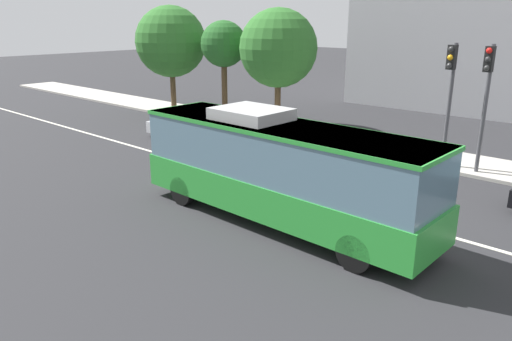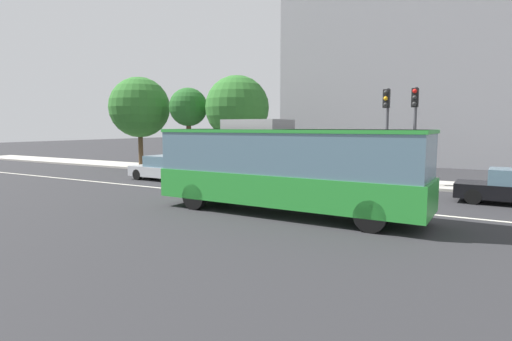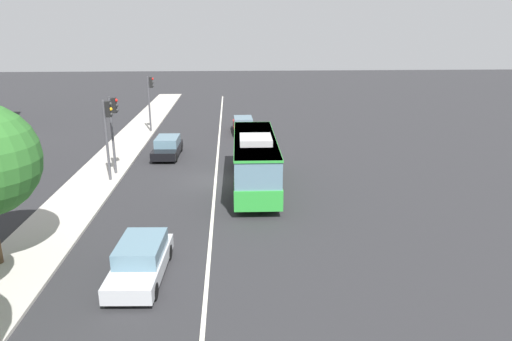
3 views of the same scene
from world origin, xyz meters
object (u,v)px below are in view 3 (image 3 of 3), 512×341
sedan_black (167,147)px  traffic_light_far_corner (108,127)px  sedan_silver (141,260)px  transit_bus (255,159)px  traffic_light_near_corner (150,94)px  traffic_light_mid_block (114,122)px  sedan_red (243,125)px

sedan_black → traffic_light_far_corner: traffic_light_far_corner is taller
sedan_silver → sedan_black: 17.88m
transit_bus → sedan_silver: transit_bus is taller
sedan_silver → traffic_light_near_corner: bearing=-169.2°
transit_bus → traffic_light_far_corner: size_ratio=1.93×
transit_bus → sedan_silver: (-10.30, 5.02, -1.09)m
sedan_black → transit_bus: bearing=41.3°
transit_bus → traffic_light_mid_block: bearing=72.5°
transit_bus → traffic_light_near_corner: (16.01, 8.73, 1.75)m
sedan_red → sedan_silver: bearing=168.3°
sedan_black → traffic_light_mid_block: 6.00m
sedan_red → traffic_light_near_corner: 8.96m
sedan_silver → traffic_light_mid_block: traffic_light_mid_block is taller
sedan_silver → traffic_light_near_corner: traffic_light_near_corner is taller
traffic_light_mid_block → sedan_red: bearing=56.1°
sedan_black → traffic_light_near_corner: bearing=-162.0°
sedan_red → sedan_black: (-8.02, 6.00, 0.00)m
sedan_silver → traffic_light_near_corner: (26.31, 3.71, 2.84)m
transit_bus → traffic_light_mid_block: size_ratio=1.93×
sedan_red → sedan_silver: size_ratio=0.99×
sedan_silver → sedan_red: bearing=172.3°
traffic_light_near_corner → traffic_light_mid_block: same height
traffic_light_far_corner → traffic_light_mid_block: bearing=92.8°
transit_bus → traffic_light_mid_block: 9.60m
sedan_red → traffic_light_far_corner: bearing=146.8°
sedan_red → traffic_light_mid_block: traffic_light_mid_block is taller
traffic_light_far_corner → sedan_red: bearing=61.5°
sedan_black → traffic_light_near_corner: size_ratio=0.87×
transit_bus → traffic_light_near_corner: size_ratio=1.93×
traffic_light_near_corner → traffic_light_far_corner: bearing=-96.0°
traffic_light_far_corner → traffic_light_near_corner: bearing=92.5°
sedan_black → traffic_light_near_corner: (8.47, 2.48, 2.84)m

